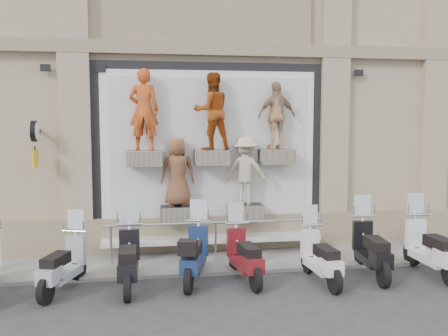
{
  "coord_description": "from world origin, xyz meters",
  "views": [
    {
      "loc": [
        -1.59,
        -8.88,
        3.18
      ],
      "look_at": [
        0.17,
        1.9,
        2.14
      ],
      "focal_mm": 40.0,
      "sensor_mm": 36.0,
      "label": 1
    }
  ],
  "objects": [
    {
      "name": "clock_sign_bracket",
      "position": [
        -3.9,
        2.47,
        2.8
      ],
      "size": [
        0.1,
        0.8,
        1.02
      ],
      "color": "black",
      "rests_on": "ground"
    },
    {
      "name": "scooter_h",
      "position": [
        3.0,
        0.49,
        0.79
      ],
      "size": [
        0.8,
        2.01,
        1.59
      ],
      "primitive_type": null,
      "rotation": [
        0.0,
        0.0,
        -0.12
      ],
      "color": "black",
      "rests_on": "ground"
    },
    {
      "name": "ground",
      "position": [
        0.0,
        0.0,
        0.0
      ],
      "size": [
        90.0,
        90.0,
        0.0
      ],
      "primitive_type": "plane",
      "color": "#303033",
      "rests_on": "ground"
    },
    {
      "name": "guard_rail",
      "position": [
        0.0,
        2.0,
        0.47
      ],
      "size": [
        5.06,
        0.1,
        0.93
      ],
      "primitive_type": null,
      "color": "#9EA0A5",
      "rests_on": "ground"
    },
    {
      "name": "scooter_g",
      "position": [
        1.82,
        0.25,
        0.73
      ],
      "size": [
        0.62,
        1.82,
        1.45
      ],
      "primitive_type": null,
      "rotation": [
        0.0,
        0.0,
        0.06
      ],
      "color": "silver",
      "rests_on": "ground"
    },
    {
      "name": "building",
      "position": [
        0.0,
        7.0,
        6.0
      ],
      "size": [
        14.0,
        8.6,
        12.0
      ],
      "primitive_type": null,
      "color": "tan",
      "rests_on": "ground"
    },
    {
      "name": "scooter_f",
      "position": [
        0.37,
        0.59,
        0.74
      ],
      "size": [
        0.74,
        1.87,
        1.48
      ],
      "primitive_type": null,
      "rotation": [
        0.0,
        0.0,
        0.12
      ],
      "color": "maroon",
      "rests_on": "ground"
    },
    {
      "name": "scooter_d",
      "position": [
        -1.89,
        0.51,
        0.79
      ],
      "size": [
        0.58,
        1.94,
        1.57
      ],
      "primitive_type": null,
      "rotation": [
        0.0,
        0.0,
        -0.01
      ],
      "color": "black",
      "rests_on": "ground"
    },
    {
      "name": "scooter_c",
      "position": [
        -3.08,
        0.52,
        0.73
      ],
      "size": [
        1.05,
        1.86,
        1.45
      ],
      "primitive_type": null,
      "rotation": [
        0.0,
        0.0,
        -0.32
      ],
      "color": "#9499A1",
      "rests_on": "ground"
    },
    {
      "name": "scooter_i",
      "position": [
        4.22,
        0.32,
        0.81
      ],
      "size": [
        0.59,
        1.99,
        1.62
      ],
      "primitive_type": null,
      "rotation": [
        0.0,
        0.0,
        -0.01
      ],
      "color": "silver",
      "rests_on": "ground"
    },
    {
      "name": "sidewalk",
      "position": [
        0.0,
        2.1,
        0.04
      ],
      "size": [
        16.0,
        2.2,
        0.08
      ],
      "primitive_type": "cube",
      "color": "gray",
      "rests_on": "ground"
    },
    {
      "name": "shop_vitrine",
      "position": [
        0.03,
        2.75,
        2.43
      ],
      "size": [
        5.6,
        0.89,
        4.3
      ],
      "color": "black",
      "rests_on": "ground"
    },
    {
      "name": "scooter_e",
      "position": [
        -0.62,
        0.7,
        0.78
      ],
      "size": [
        1.02,
        1.99,
        1.55
      ],
      "primitive_type": null,
      "rotation": [
        0.0,
        0.0,
        -0.25
      ],
      "color": "#16264E",
      "rests_on": "ground"
    }
  ]
}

